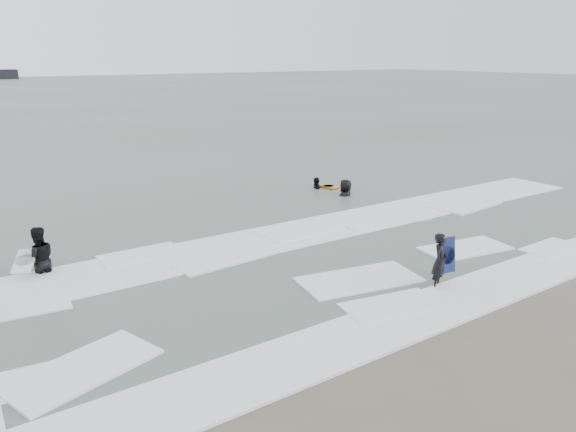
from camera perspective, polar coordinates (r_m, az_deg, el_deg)
ground at (r=14.24m, az=11.50°, el=-8.91°), size 320.00×320.00×0.00m
surfer_centre at (r=15.51m, az=14.97°, el=-7.01°), size 0.66×0.58×1.52m
surfer_wading at (r=17.34m, az=-23.82°, el=-5.38°), size 0.94×0.74×1.92m
surfer_right_near at (r=25.75m, az=2.90°, el=2.74°), size 0.83×1.08×1.71m
surfer_right_far at (r=24.53m, az=5.84°, el=2.01°), size 1.09×1.08×1.90m
surf_foam at (r=16.79m, az=2.50°, el=-4.50°), size 30.03×9.06×0.09m
bodyboards at (r=18.64m, az=-1.32°, el=-0.88°), size 14.28×11.20×1.25m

